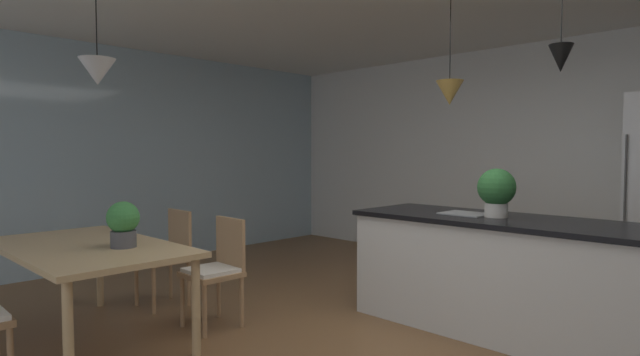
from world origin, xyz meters
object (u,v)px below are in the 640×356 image
(potted_plant_on_island, at_px, (497,190))
(potted_plant_on_table, at_px, (123,222))
(chair_far_left, at_px, (167,254))
(chair_far_right, at_px, (217,268))
(dining_table, at_px, (87,253))
(kitchen_island, at_px, (497,273))

(potted_plant_on_island, height_order, potted_plant_on_table, potted_plant_on_island)
(chair_far_left, bearing_deg, chair_far_right, -0.00)
(chair_far_right, bearing_deg, dining_table, -114.94)
(potted_plant_on_island, bearing_deg, chair_far_right, -138.28)
(dining_table, distance_m, chair_far_right, 0.97)
(chair_far_right, distance_m, kitchen_island, 2.23)
(potted_plant_on_table, bearing_deg, dining_table, -154.75)
(chair_far_right, distance_m, potted_plant_on_island, 2.31)
(kitchen_island, height_order, potted_plant_on_table, potted_plant_on_table)
(dining_table, bearing_deg, chair_far_left, 114.83)
(chair_far_left, relative_size, kitchen_island, 0.39)
(chair_far_left, relative_size, potted_plant_on_island, 2.28)
(chair_far_left, height_order, potted_plant_on_island, potted_plant_on_island)
(chair_far_left, xyz_separation_m, kitchen_island, (2.48, 1.48, -0.01))
(chair_far_left, bearing_deg, potted_plant_on_island, 30.97)
(dining_table, height_order, potted_plant_on_island, potted_plant_on_island)
(potted_plant_on_table, bearing_deg, potted_plant_on_island, 51.43)
(dining_table, xyz_separation_m, potted_plant_on_table, (0.30, 0.14, 0.24))
(chair_far_right, xyz_separation_m, kitchen_island, (1.67, 1.48, -0.01))
(potted_plant_on_island, bearing_deg, dining_table, -131.30)
(kitchen_island, height_order, potted_plant_on_island, potted_plant_on_island)
(kitchen_island, xyz_separation_m, potted_plant_on_table, (-1.77, -2.20, 0.44))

